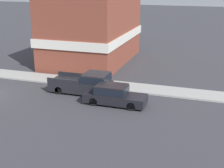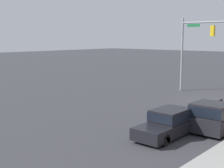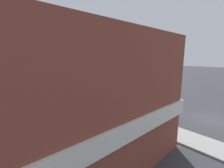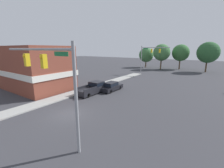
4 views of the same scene
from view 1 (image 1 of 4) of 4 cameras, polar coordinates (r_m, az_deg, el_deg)
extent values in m
cube|color=#9E9E99|center=(32.29, -15.77, 1.44)|extent=(2.40, 60.00, 0.14)
cylinder|color=black|center=(24.43, 4.47, -2.77)|extent=(0.22, 0.66, 0.66)
cylinder|color=black|center=(23.04, 3.52, -4.11)|extent=(0.22, 0.66, 0.66)
cylinder|color=black|center=(25.25, -2.10, -2.00)|extent=(0.22, 0.66, 0.66)
cylinder|color=black|center=(23.90, -3.39, -3.25)|extent=(0.22, 0.66, 0.66)
cube|color=black|center=(24.04, 0.58, -2.60)|extent=(1.77, 4.80, 0.67)
cube|color=black|center=(23.89, -0.07, -0.98)|extent=(1.63, 2.30, 0.70)
cube|color=black|center=(23.89, -0.07, -0.98)|extent=(1.65, 2.40, 0.49)
cylinder|color=black|center=(26.99, -1.76, -0.62)|extent=(0.22, 0.66, 0.66)
cylinder|color=black|center=(25.33, -3.22, -1.95)|extent=(0.22, 0.66, 0.66)
cylinder|color=black|center=(28.21, -7.94, 0.07)|extent=(0.22, 0.66, 0.66)
cylinder|color=black|center=(26.63, -9.71, -1.16)|extent=(0.22, 0.66, 0.66)
cube|color=black|center=(26.65, -5.73, -0.33)|extent=(2.11, 5.21, 0.85)
cube|color=black|center=(25.87, -2.92, 1.08)|extent=(2.00, 1.98, 0.80)
cube|color=black|center=(25.87, -2.92, 1.08)|extent=(2.02, 2.06, 0.56)
cube|color=black|center=(27.79, -7.09, 1.71)|extent=(0.12, 2.93, 0.35)
cube|color=black|center=(26.09, -8.94, 0.50)|extent=(0.12, 2.93, 0.35)
cube|color=brown|center=(36.58, -3.52, 10.11)|extent=(12.92, 8.01, 7.66)
cube|color=silver|center=(36.71, -3.49, 8.90)|extent=(13.22, 8.31, 0.90)
camera|label=2|loc=(31.73, 33.79, 9.05)|focal=50.00mm
camera|label=3|loc=(43.00, -12.21, 14.32)|focal=24.00mm
camera|label=4|loc=(28.65, -58.02, 5.92)|focal=24.00mm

